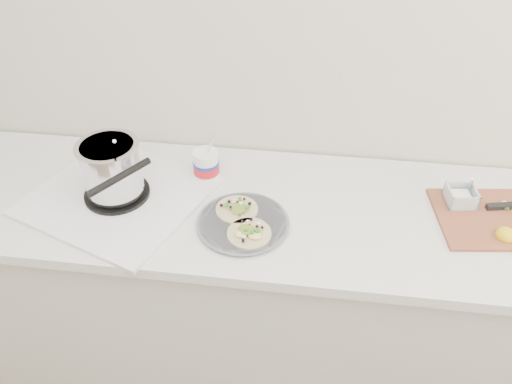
# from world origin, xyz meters

# --- Properties ---
(counter) EXTENTS (2.44, 0.66, 0.90)m
(counter) POSITION_xyz_m (0.00, 1.43, 0.45)
(counter) COLOR beige
(counter) RESTS_ON ground
(stove) EXTENTS (0.69, 0.67, 0.26)m
(stove) POSITION_xyz_m (-0.47, 1.39, 0.99)
(stove) COLOR silver
(stove) RESTS_ON counter
(taco_plate) EXTENTS (0.30, 0.30, 0.04)m
(taco_plate) POSITION_xyz_m (-0.03, 1.31, 0.92)
(taco_plate) COLOR slate
(taco_plate) RESTS_ON counter
(tub) EXTENTS (0.09, 0.09, 0.21)m
(tub) POSITION_xyz_m (-0.19, 1.54, 0.97)
(tub) COLOR white
(tub) RESTS_ON counter
(cutboard) EXTENTS (0.46, 0.34, 0.07)m
(cutboard) POSITION_xyz_m (0.81, 1.45, 0.92)
(cutboard) COLOR brown
(cutboard) RESTS_ON counter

